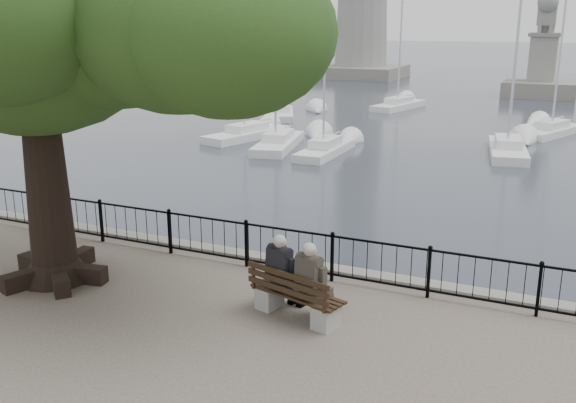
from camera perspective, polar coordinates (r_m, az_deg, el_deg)
The scene contains 14 objects.
harbor at distance 14.44m, azimuth 0.83°, elevation -7.55°, with size 260.00×260.00×1.20m.
railing at distance 13.63m, azimuth -0.00°, elevation -4.22°, with size 22.06×0.06×1.00m.
bench at distance 11.72m, azimuth 0.65°, elevation -8.82°, with size 1.92×1.01×0.97m.
person_left at distance 11.85m, azimuth -0.28°, elevation -6.60°, with size 0.57×0.83×1.54m.
person_right at distance 11.46m, azimuth 2.33°, elevation -7.42°, with size 0.57×0.83×1.54m.
tree at distance 12.96m, azimuth -19.21°, elevation 15.75°, with size 10.06×7.02×8.21m.
lion_monument at distance 59.33m, azimuth 21.62°, elevation 10.74°, with size 5.81×5.81×8.61m.
sailboat_a at distance 35.36m, azimuth -3.64°, elevation 6.08°, with size 2.93×5.93×9.92m.
sailboat_b at distance 31.07m, azimuth 3.34°, elevation 4.85°, with size 1.44×5.04×11.64m.
sailboat_c at distance 32.76m, azimuth 18.95°, elevation 4.51°, with size 2.52×5.99×10.64m.
sailboat_e at distance 43.48m, azimuth -0.63°, elevation 7.98°, with size 3.78×5.78×11.72m.
sailboat_f at distance 39.30m, azimuth 22.40°, elevation 5.94°, with size 3.45×5.62×10.80m.
sailboat_h at distance 48.31m, azimuth 9.82°, elevation 8.60°, with size 2.86×6.13×14.15m.
sailboat_i at distance 32.68m, azimuth -0.87°, elevation 5.41°, with size 2.82×5.96×12.33m.
Camera 1 is at (5.31, -9.16, 5.21)m, focal length 40.00 mm.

